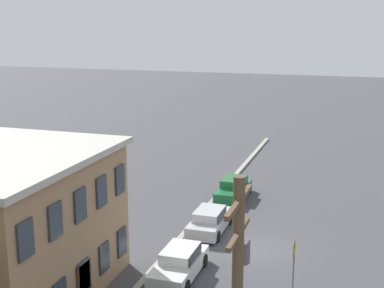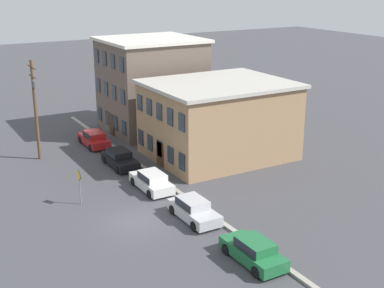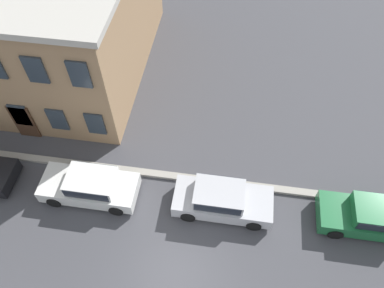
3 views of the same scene
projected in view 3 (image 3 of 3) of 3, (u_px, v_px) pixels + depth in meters
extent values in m
plane|color=#424247|center=(176.00, 272.00, 15.42)|extent=(200.00, 200.00, 0.00)
cube|color=#9E998E|center=(192.00, 178.00, 17.99)|extent=(56.00, 0.36, 0.16)
cube|color=#9E7A56|center=(54.00, 16.00, 20.49)|extent=(9.54, 11.57, 6.42)
cube|color=#2D3842|center=(20.00, 115.00, 18.36)|extent=(0.90, 0.10, 1.40)
cube|color=#2D3842|center=(58.00, 120.00, 18.19)|extent=(0.90, 0.10, 1.40)
cube|color=#2D3842|center=(35.00, 70.00, 15.60)|extent=(0.90, 0.10, 1.40)
cube|color=#2D3842|center=(95.00, 124.00, 18.03)|extent=(0.90, 0.10, 1.40)
cube|color=#2D3842|center=(79.00, 75.00, 15.44)|extent=(0.90, 0.10, 1.40)
cube|color=#472D1E|center=(24.00, 122.00, 18.76)|extent=(1.10, 0.10, 2.20)
cylinder|color=black|center=(7.00, 164.00, 18.19)|extent=(0.66, 0.22, 0.66)
cube|color=silver|center=(90.00, 187.00, 17.19)|extent=(4.40, 1.80, 0.70)
cube|color=silver|center=(91.00, 181.00, 16.67)|extent=(2.20, 1.51, 0.55)
cube|color=#1E232D|center=(91.00, 181.00, 16.67)|extent=(2.02, 1.58, 0.48)
cylinder|color=black|center=(54.00, 202.00, 16.98)|extent=(0.66, 0.22, 0.66)
cylinder|color=black|center=(67.00, 170.00, 17.97)|extent=(0.66, 0.22, 0.66)
cylinder|color=black|center=(116.00, 210.00, 16.73)|extent=(0.66, 0.22, 0.66)
cylinder|color=black|center=(126.00, 178.00, 17.72)|extent=(0.66, 0.22, 0.66)
cube|color=#B7B7BC|center=(223.00, 201.00, 16.76)|extent=(4.40, 1.80, 0.70)
cube|color=#B7B7BC|center=(219.00, 194.00, 16.28)|extent=(2.20, 1.51, 0.55)
cube|color=#1E232D|center=(219.00, 194.00, 16.28)|extent=(2.02, 1.58, 0.48)
cylinder|color=black|center=(255.00, 191.00, 17.30)|extent=(0.66, 0.22, 0.66)
cylinder|color=black|center=(254.00, 225.00, 16.30)|extent=(0.66, 0.22, 0.66)
cylinder|color=black|center=(194.00, 183.00, 17.55)|extent=(0.66, 0.22, 0.66)
cylinder|color=black|center=(188.00, 216.00, 16.55)|extent=(0.66, 0.22, 0.66)
cube|color=#1E6638|center=(369.00, 218.00, 16.29)|extent=(4.40, 1.80, 0.70)
cube|color=#1E6638|center=(380.00, 212.00, 15.77)|extent=(2.20, 1.51, 0.55)
cube|color=#1E232D|center=(380.00, 212.00, 15.77)|extent=(2.02, 1.58, 0.48)
cylinder|color=black|center=(335.00, 233.00, 16.07)|extent=(0.66, 0.22, 0.66)
cylinder|color=black|center=(332.00, 199.00, 17.07)|extent=(0.66, 0.22, 0.66)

